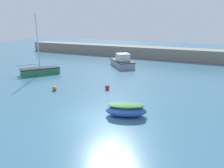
{
  "coord_description": "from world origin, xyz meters",
  "views": [
    {
      "loc": [
        7.11,
        -11.44,
        6.13
      ],
      "look_at": [
        -1.73,
        6.28,
        0.54
      ],
      "focal_mm": 35.0,
      "sensor_mm": 36.0,
      "label": 1
    }
  ],
  "objects": [
    {
      "name": "ground_plane",
      "position": [
        0.0,
        0.0,
        -0.1
      ],
      "size": [
        120.0,
        120.0,
        0.2
      ],
      "primitive_type": "cube",
      "color": "#38667F"
    },
    {
      "name": "harbor_breakwater",
      "position": [
        0.0,
        27.07,
        0.94
      ],
      "size": [
        61.43,
        3.46,
        1.88
      ],
      "primitive_type": "cube",
      "color": "gray",
      "rests_on": "ground_plane"
    },
    {
      "name": "cabin_cruiser_white",
      "position": [
        -5.35,
        16.84,
        0.69
      ],
      "size": [
        4.94,
        5.14,
        1.95
      ],
      "rotation": [
        0.0,
        0.0,
        2.31
      ],
      "color": "gray",
      "rests_on": "ground_plane"
    },
    {
      "name": "sailboat_tall_mast",
      "position": [
        -12.44,
        8.04,
        0.47
      ],
      "size": [
        3.82,
        4.72,
        7.12
      ],
      "rotation": [
        0.0,
        0.0,
        0.98
      ],
      "color": "#287A4C",
      "rests_on": "ground_plane"
    },
    {
      "name": "rowboat_with_red_cover",
      "position": [
        1.84,
        1.27,
        0.45
      ],
      "size": [
        3.06,
        2.23,
        0.9
      ],
      "rotation": [
        0.0,
        0.0,
        0.38
      ],
      "color": "#2D56B7",
      "rests_on": "ground_plane"
    },
    {
      "name": "mooring_buoy_orange",
      "position": [
        -6.41,
        3.59,
        0.21
      ],
      "size": [
        0.42,
        0.42,
        0.42
      ],
      "primitive_type": "sphere",
      "color": "orange",
      "rests_on": "ground_plane"
    },
    {
      "name": "mooring_buoy_red",
      "position": [
        -2.13,
        6.08,
        0.22
      ],
      "size": [
        0.44,
        0.44,
        0.44
      ],
      "primitive_type": "sphere",
      "color": "red",
      "rests_on": "ground_plane"
    }
  ]
}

